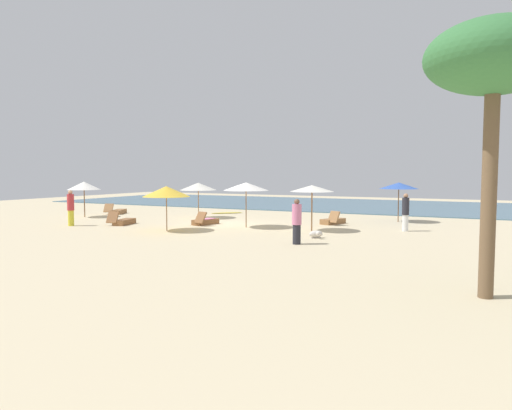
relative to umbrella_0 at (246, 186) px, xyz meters
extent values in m
plane|color=beige|center=(-1.40, 0.60, -2.06)|extent=(60.00, 60.00, 0.00)
cube|color=#476B7F|center=(-1.40, 17.60, -2.03)|extent=(48.00, 16.00, 0.06)
cylinder|color=olive|center=(0.00, 0.00, -0.95)|extent=(0.05, 0.05, 2.21)
cone|color=white|center=(0.00, 0.00, 0.00)|extent=(2.26, 2.26, 0.40)
cylinder|color=brown|center=(3.42, 0.13, -1.00)|extent=(0.06, 0.06, 2.11)
cone|color=silver|center=(3.42, 0.13, -0.05)|extent=(2.06, 2.06, 0.30)
cylinder|color=brown|center=(-2.74, -2.86, -1.02)|extent=(0.04, 0.04, 2.06)
cone|color=gold|center=(-2.74, -2.86, -0.19)|extent=(2.25, 2.25, 0.50)
cylinder|color=brown|center=(-11.42, 0.31, -0.99)|extent=(0.06, 0.06, 2.13)
cone|color=white|center=(-11.42, 0.31, -0.12)|extent=(1.97, 1.97, 0.49)
cylinder|color=brown|center=(6.40, 6.03, -0.98)|extent=(0.05, 0.05, 2.15)
cone|color=#3359B2|center=(6.40, 6.03, -0.03)|extent=(2.11, 2.11, 0.35)
cylinder|color=olive|center=(-4.79, 2.95, -1.02)|extent=(0.05, 0.05, 2.08)
cone|color=silver|center=(-4.79, 2.95, -0.15)|extent=(2.20, 2.20, 0.44)
cube|color=olive|center=(-11.09, 2.93, -1.92)|extent=(1.17, 1.61, 0.28)
cube|color=olive|center=(-11.38, 2.29, -1.63)|extent=(0.71, 0.65, 0.55)
cube|color=brown|center=(-6.37, -1.74, -1.92)|extent=(0.95, 1.60, 0.28)
cube|color=brown|center=(-6.54, -2.42, -1.62)|extent=(0.65, 0.51, 0.60)
cube|color=brown|center=(-2.53, 0.18, -1.92)|extent=(0.90, 1.59, 0.28)
cube|color=brown|center=(-2.38, -0.50, -1.62)|extent=(0.64, 0.51, 0.59)
cube|color=#D17299|center=(-2.53, 0.18, -1.76)|extent=(0.72, 1.13, 0.03)
cube|color=olive|center=(3.44, 3.46, -1.92)|extent=(1.09, 1.62, 0.28)
cube|color=olive|center=(3.68, 2.81, -1.61)|extent=(0.66, 0.54, 0.61)
cylinder|color=yellow|center=(-8.41, -3.43, -1.65)|extent=(0.34, 0.34, 0.80)
cylinder|color=#BF3338|center=(-8.41, -3.43, -0.83)|extent=(0.40, 0.40, 0.84)
sphere|color=tan|center=(-8.41, -3.43, -0.31)|extent=(0.23, 0.23, 0.23)
cylinder|color=white|center=(7.39, 2.01, -1.67)|extent=(0.39, 0.39, 0.77)
cylinder|color=#26262D|center=(7.39, 2.01, -0.88)|extent=(0.46, 0.46, 0.80)
sphere|color=#A37556|center=(7.39, 2.01, -0.39)|extent=(0.22, 0.22, 0.22)
cylinder|color=#26262D|center=(4.26, -3.93, -1.68)|extent=(0.43, 0.43, 0.76)
cylinder|color=#D17299|center=(4.26, -3.93, -0.90)|extent=(0.51, 0.51, 0.79)
sphere|color=brown|center=(4.26, -3.93, -0.41)|extent=(0.21, 0.21, 0.21)
cylinder|color=brown|center=(10.80, -9.17, 0.31)|extent=(0.32, 0.32, 4.73)
ellipsoid|color=#38753D|center=(10.80, -9.17, 3.18)|extent=(2.90, 2.90, 1.60)
cube|color=silver|center=(4.38, -2.02, -2.04)|extent=(0.40, 0.43, 0.04)
ellipsoid|color=silver|center=(4.38, -2.02, -1.88)|extent=(0.62, 0.68, 0.29)
sphere|color=silver|center=(4.56, -2.25, -1.82)|extent=(0.20, 0.20, 0.20)
ellipsoid|color=gold|center=(-4.81, 6.39, -2.02)|extent=(1.88, 1.79, 0.07)
camera|label=1|loc=(10.75, -20.49, 0.73)|focal=32.56mm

